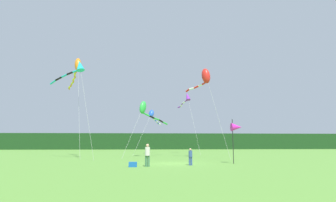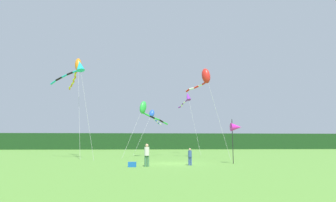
{
  "view_description": "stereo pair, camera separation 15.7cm",
  "coord_description": "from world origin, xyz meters",
  "views": [
    {
      "loc": [
        -2.22,
        -23.38,
        1.8
      ],
      "look_at": [
        0.0,
        6.0,
        6.19
      ],
      "focal_mm": 29.38,
      "sensor_mm": 36.0,
      "label": 1
    },
    {
      "loc": [
        -2.06,
        -23.39,
        1.8
      ],
      "look_at": [
        0.0,
        6.0,
        6.19
      ],
      "focal_mm": 29.38,
      "sensor_mm": 36.0,
      "label": 2
    }
  ],
  "objects": [
    {
      "name": "kite_green",
      "position": [
        -2.48,
        10.14,
        5.72
      ],
      "size": [
        5.49,
        6.77,
        6.87
      ],
      "color": "#B2B2B2",
      "rests_on": "ground"
    },
    {
      "name": "cooler_box",
      "position": [
        -3.23,
        -2.94,
        0.18
      ],
      "size": [
        0.59,
        0.33,
        0.36
      ],
      "primitive_type": "cube",
      "color": "#1959B2",
      "rests_on": "ground"
    },
    {
      "name": "kite_red",
      "position": [
        4.27,
        6.6,
        9.09
      ],
      "size": [
        3.89,
        4.82,
        10.14
      ],
      "color": "#B2B2B2",
      "rests_on": "ground"
    },
    {
      "name": "kite_cyan",
      "position": [
        -9.85,
        5.89,
        9.66
      ],
      "size": [
        6.38,
        5.34,
        10.51
      ],
      "color": "#B2B2B2",
      "rests_on": "ground"
    },
    {
      "name": "distant_treeline",
      "position": [
        0.0,
        45.0,
        1.93
      ],
      "size": [
        108.0,
        2.69,
        3.86
      ],
      "primitive_type": "cube",
      "color": "#193D19",
      "rests_on": "ground"
    },
    {
      "name": "kite_blue",
      "position": [
        -1.5,
        18.17,
        5.84
      ],
      "size": [
        4.04,
        8.13,
        6.75
      ],
      "color": "#B2B2B2",
      "rests_on": "ground"
    },
    {
      "name": "person_child",
      "position": [
        1.16,
        -1.86,
        0.73
      ],
      "size": [
        0.29,
        0.29,
        1.3
      ],
      "color": "#334C8C",
      "rests_on": "ground"
    },
    {
      "name": "kite_orange",
      "position": [
        -10.8,
        9.71,
        10.72
      ],
      "size": [
        4.09,
        9.03,
        11.9
      ],
      "color": "#B2B2B2",
      "rests_on": "ground"
    },
    {
      "name": "banner_flag_pole",
      "position": [
        5.32,
        -0.54,
        3.0
      ],
      "size": [
        0.9,
        0.7,
        3.7
      ],
      "color": "black",
      "rests_on": "ground"
    },
    {
      "name": "kite_purple",
      "position": [
        3.76,
        17.85,
        8.49
      ],
      "size": [
        2.33,
        7.2,
        9.42
      ],
      "color": "#B2B2B2",
      "rests_on": "ground"
    },
    {
      "name": "ground_plane",
      "position": [
        0.0,
        0.0,
        0.0
      ],
      "size": [
        120.0,
        120.0,
        0.0
      ],
      "primitive_type": "plane",
      "color": "#5B9338"
    },
    {
      "name": "person_adult",
      "position": [
        -2.18,
        -2.73,
        0.93
      ],
      "size": [
        0.36,
        0.36,
        1.66
      ],
      "color": "#3F724C",
      "rests_on": "ground"
    }
  ]
}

